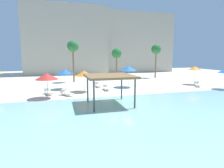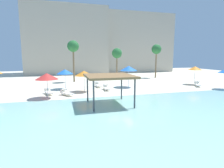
# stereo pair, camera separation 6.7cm
# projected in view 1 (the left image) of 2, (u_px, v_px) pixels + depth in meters

# --- Properties ---
(ground_plane) EXTENTS (80.00, 80.00, 0.00)m
(ground_plane) POSITION_uv_depth(u_px,v_px,m) (122.00, 100.00, 18.15)
(ground_plane) COLOR beige
(lagoon_water) EXTENTS (44.00, 13.50, 0.04)m
(lagoon_water) POSITION_uv_depth(u_px,v_px,m) (146.00, 116.00, 13.16)
(lagoon_water) COLOR #99D1C6
(lagoon_water) RESTS_ON ground
(shade_pavilion) EXTENTS (4.09, 4.09, 2.68)m
(shade_pavilion) POSITION_uv_depth(u_px,v_px,m) (110.00, 77.00, 15.80)
(shade_pavilion) COLOR #42474C
(shade_pavilion) RESTS_ON ground
(beach_umbrella_blue_0) EXTENTS (2.14, 2.14, 2.59)m
(beach_umbrella_blue_0) POSITION_uv_depth(u_px,v_px,m) (65.00, 72.00, 23.54)
(beach_umbrella_blue_0) COLOR silver
(beach_umbrella_blue_0) RESTS_ON ground
(beach_umbrella_orange_1) EXTENTS (2.01, 2.01, 2.77)m
(beach_umbrella_orange_1) POSITION_uv_depth(u_px,v_px,m) (195.00, 68.00, 27.52)
(beach_umbrella_orange_1) COLOR silver
(beach_umbrella_orange_1) RESTS_ON ground
(beach_umbrella_blue_2) EXTENTS (2.39, 2.39, 2.96)m
(beach_umbrella_blue_2) POSITION_uv_depth(u_px,v_px,m) (128.00, 68.00, 25.07)
(beach_umbrella_blue_2) COLOR silver
(beach_umbrella_blue_2) RESTS_ON ground
(beach_umbrella_red_4) EXTENTS (2.31, 2.31, 2.60)m
(beach_umbrella_red_4) POSITION_uv_depth(u_px,v_px,m) (47.00, 76.00, 18.37)
(beach_umbrella_red_4) COLOR silver
(beach_umbrella_red_4) RESTS_ON ground
(beach_umbrella_orange_7) EXTENTS (2.22, 2.22, 2.57)m
(beach_umbrella_orange_7) POSITION_uv_depth(u_px,v_px,m) (84.00, 73.00, 21.79)
(beach_umbrella_orange_7) COLOR silver
(beach_umbrella_orange_7) RESTS_ON ground
(lounge_chair_0) EXTENTS (0.67, 1.92, 0.74)m
(lounge_chair_0) POSITION_uv_depth(u_px,v_px,m) (98.00, 85.00, 25.45)
(lounge_chair_0) COLOR white
(lounge_chair_0) RESTS_ON ground
(lounge_chair_1) EXTENTS (1.55, 1.91, 0.74)m
(lounge_chair_1) POSITION_uv_depth(u_px,v_px,m) (66.00, 92.00, 20.01)
(lounge_chair_1) COLOR white
(lounge_chair_1) RESTS_ON ground
(lounge_chair_2) EXTENTS (1.49, 1.93, 0.74)m
(lounge_chair_2) POSITION_uv_depth(u_px,v_px,m) (197.00, 84.00, 25.96)
(lounge_chair_2) COLOR white
(lounge_chair_2) RESTS_ON ground
(lounge_chair_4) EXTENTS (0.74, 1.94, 0.74)m
(lounge_chair_4) POSITION_uv_depth(u_px,v_px,m) (106.00, 87.00, 23.18)
(lounge_chair_4) COLOR white
(lounge_chair_4) RESTS_ON ground
(lounge_chair_5) EXTENTS (1.09, 1.99, 0.74)m
(lounge_chair_5) POSITION_uv_depth(u_px,v_px,m) (48.00, 91.00, 20.56)
(lounge_chair_5) COLOR white
(lounge_chair_5) RESTS_ON ground
(palm_tree_1) EXTENTS (1.90, 1.90, 5.76)m
(palm_tree_1) POSITION_uv_depth(u_px,v_px,m) (117.00, 54.00, 34.21)
(palm_tree_1) COLOR brown
(palm_tree_1) RESTS_ON ground
(palm_tree_2) EXTENTS (1.90, 1.90, 6.57)m
(palm_tree_2) POSITION_uv_depth(u_px,v_px,m) (156.00, 50.00, 35.57)
(palm_tree_2) COLOR brown
(palm_tree_2) RESTS_ON ground
(palm_tree_3) EXTENTS (1.90, 1.90, 6.84)m
(palm_tree_3) POSITION_uv_depth(u_px,v_px,m) (73.00, 47.00, 29.63)
(palm_tree_3) COLOR brown
(palm_tree_3) RESTS_ON ground
(hotel_block_0) EXTENTS (18.95, 10.23, 15.76)m
(hotel_block_0) POSITION_uv_depth(u_px,v_px,m) (66.00, 41.00, 44.85)
(hotel_block_0) COLOR #B2A893
(hotel_block_0) RESTS_ON ground
(hotel_block_1) EXTENTS (21.43, 8.86, 15.33)m
(hotel_block_1) POSITION_uv_depth(u_px,v_px,m) (130.00, 44.00, 50.13)
(hotel_block_1) COLOR #B2A893
(hotel_block_1) RESTS_ON ground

